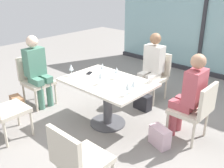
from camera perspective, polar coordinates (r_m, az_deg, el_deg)
name	(u,v)px	position (r m, az deg, el deg)	size (l,w,h in m)	color
ground_plane	(108,123)	(4.16, -0.94, -8.69)	(12.00, 12.00, 0.00)	gray
window_wall_backdrop	(204,22)	(6.34, 19.74, 12.79)	(4.64, 0.10, 2.70)	#8CB7BC
dining_table_main	(108,92)	(3.90, -0.99, -1.75)	(1.31, 0.91, 0.73)	silver
chair_far_right	(196,108)	(3.72, 18.01, -5.15)	(0.50, 0.46, 0.87)	beige
chair_near_window	(155,74)	(4.86, 9.42, 2.30)	(0.46, 0.51, 0.87)	beige
chair_side_end	(35,77)	(4.81, -16.70, 1.40)	(0.50, 0.46, 0.87)	beige
chair_front_left	(2,108)	(3.87, -23.17, -4.87)	(0.46, 0.50, 0.87)	beige
chair_front_right	(78,159)	(2.68, -7.64, -16.09)	(0.46, 0.50, 0.87)	beige
person_far_right	(190,93)	(3.68, 16.86, -1.84)	(0.39, 0.34, 1.26)	#B24C56
person_near_window	(152,65)	(4.70, 8.84, 4.29)	(0.34, 0.39, 1.26)	silver
person_side_end	(37,68)	(4.65, -16.27, 3.41)	(0.39, 0.34, 1.26)	#4C7F6B
wine_glass_0	(128,86)	(3.31, 3.49, -0.52)	(0.07, 0.07, 0.18)	silver
wine_glass_1	(133,84)	(3.40, 4.77, 0.04)	(0.07, 0.07, 0.18)	silver
wine_glass_2	(101,76)	(3.67, -2.50, 1.89)	(0.07, 0.07, 0.18)	silver
wine_glass_3	(117,71)	(3.87, 1.05, 3.00)	(0.07, 0.07, 0.18)	silver
wine_glass_4	(102,66)	(4.05, -2.12, 3.91)	(0.07, 0.07, 0.18)	silver
wine_glass_5	(71,67)	(4.05, -9.05, 3.65)	(0.07, 0.07, 0.18)	silver
coffee_cup	(151,80)	(3.80, 8.54, 0.97)	(0.08, 0.08, 0.09)	white
cell_phone_on_table	(89,73)	(4.15, -5.05, 2.43)	(0.07, 0.14, 0.01)	black
handbag_0	(160,137)	(3.65, 10.52, -11.41)	(0.30, 0.16, 0.28)	beige
handbag_1	(143,102)	(4.54, 6.79, -3.95)	(0.30, 0.16, 0.28)	#232328
handbag_2	(17,104)	(4.71, -20.20, -4.24)	(0.30, 0.16, 0.28)	#A3704C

